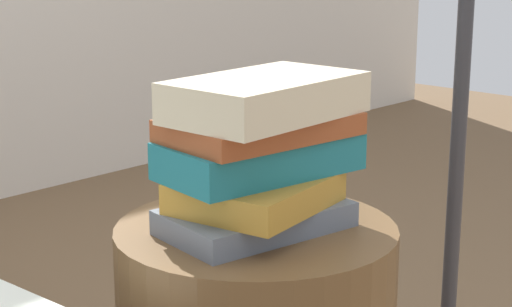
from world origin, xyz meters
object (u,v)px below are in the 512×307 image
(book_rust, at_px, (263,127))
(book_cream, at_px, (266,97))
(book_slate, at_px, (256,218))
(book_teal, at_px, (258,156))
(book_ochre, at_px, (255,192))

(book_rust, relative_size, book_cream, 0.97)
(book_slate, distance_m, book_teal, 0.10)
(book_slate, height_order, book_cream, book_cream)
(book_ochre, distance_m, book_rust, 0.10)
(book_slate, distance_m, book_rust, 0.14)
(book_slate, relative_size, book_rust, 0.97)
(book_rust, bearing_deg, book_teal, 104.10)
(book_ochre, relative_size, book_rust, 0.78)
(book_ochre, distance_m, book_teal, 0.06)
(book_slate, distance_m, book_cream, 0.19)
(book_teal, height_order, book_cream, book_cream)
(book_rust, bearing_deg, book_cream, -90.00)
(book_teal, bearing_deg, book_slate, -135.53)
(book_rust, height_order, book_cream, book_cream)
(book_ochre, height_order, book_rust, book_rust)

